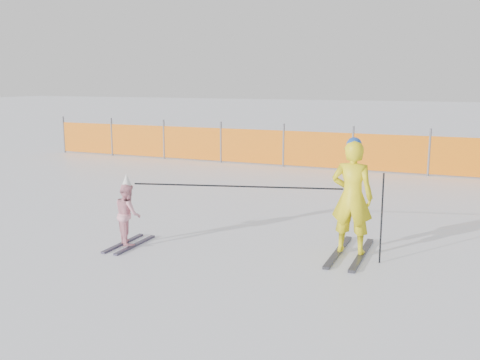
# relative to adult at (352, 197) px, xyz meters

# --- Properties ---
(ground) EXTENTS (120.00, 120.00, 0.00)m
(ground) POSITION_rel_adult_xyz_m (-1.67, -0.64, -0.85)
(ground) COLOR white
(ground) RESTS_ON ground
(adult) EXTENTS (0.60, 1.53, 1.70)m
(adult) POSITION_rel_adult_xyz_m (0.00, 0.00, 0.00)
(adult) COLOR black
(adult) RESTS_ON ground
(child) EXTENTS (0.57, 1.02, 1.11)m
(child) POSITION_rel_adult_xyz_m (-3.21, -0.87, -0.34)
(child) COLOR black
(child) RESTS_ON ground
(ski_poles) EXTENTS (3.55, 0.82, 1.26)m
(ski_poles) POSITION_rel_adult_xyz_m (-1.01, -0.37, 0.02)
(ski_poles) COLOR black
(ski_poles) RESTS_ON ground
(safety_fence) EXTENTS (14.46, 0.06, 1.25)m
(safety_fence) POSITION_rel_adult_xyz_m (-4.20, 7.24, -0.29)
(safety_fence) COLOR #595960
(safety_fence) RESTS_ON ground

